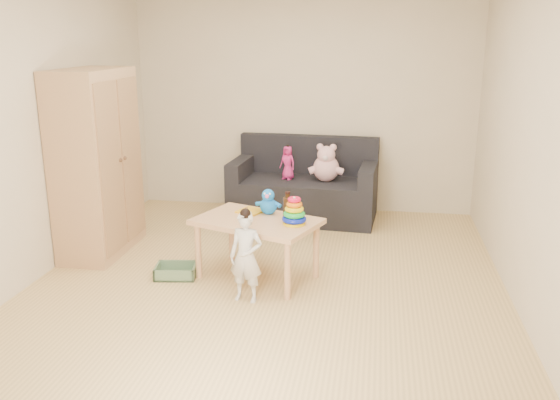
% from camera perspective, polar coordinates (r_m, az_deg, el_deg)
% --- Properties ---
extents(room, '(4.50, 4.50, 4.50)m').
position_cam_1_polar(room, '(4.86, -1.07, 6.62)').
color(room, '#DAB575').
rests_on(room, ground).
extents(wardrobe, '(0.49, 0.98, 1.76)m').
position_cam_1_polar(wardrobe, '(5.89, -17.23, 3.40)').
color(wardrobe, tan).
rests_on(wardrobe, ground).
extents(sofa, '(1.69, 0.92, 0.46)m').
position_cam_1_polar(sofa, '(6.84, 2.26, 0.14)').
color(sofa, black).
rests_on(sofa, ground).
extents(play_table, '(1.18, 0.96, 0.54)m').
position_cam_1_polar(play_table, '(5.16, -2.21, -4.70)').
color(play_table, tan).
rests_on(play_table, ground).
extents(storage_bin, '(0.39, 0.31, 0.11)m').
position_cam_1_polar(storage_bin, '(5.33, -9.98, -6.74)').
color(storage_bin, '#5D7E5B').
rests_on(storage_bin, ground).
extents(toddler, '(0.29, 0.22, 0.73)m').
position_cam_1_polar(toddler, '(4.70, -3.29, -5.56)').
color(toddler, silver).
rests_on(toddler, ground).
extents(pink_bear, '(0.37, 0.34, 0.36)m').
position_cam_1_polar(pink_bear, '(6.68, 4.47, 3.34)').
color(pink_bear, '#FFBBC8').
rests_on(pink_bear, sofa).
extents(doll, '(0.23, 0.19, 0.38)m').
position_cam_1_polar(doll, '(6.74, 0.74, 3.58)').
color(doll, '#E32A87').
rests_on(doll, sofa).
extents(ring_stacker, '(0.21, 0.21, 0.24)m').
position_cam_1_polar(ring_stacker, '(4.92, 1.37, -1.31)').
color(ring_stacker, yellow).
rests_on(ring_stacker, play_table).
extents(brown_bottle, '(0.08, 0.08, 0.24)m').
position_cam_1_polar(brown_bottle, '(5.07, 0.73, -0.68)').
color(brown_bottle, black).
rests_on(brown_bottle, play_table).
extents(blue_plush, '(0.24, 0.23, 0.23)m').
position_cam_1_polar(blue_plush, '(5.19, -1.13, -0.11)').
color(blue_plush, '#1C84FF').
rests_on(blue_plush, play_table).
extents(wooden_figure, '(0.04, 0.04, 0.10)m').
position_cam_1_polar(wooden_figure, '(5.10, -3.24, -1.20)').
color(wooden_figure, brown).
rests_on(wooden_figure, play_table).
extents(yellow_book, '(0.27, 0.27, 0.02)m').
position_cam_1_polar(yellow_book, '(5.28, -2.83, -1.07)').
color(yellow_book, gold).
rests_on(yellow_book, play_table).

